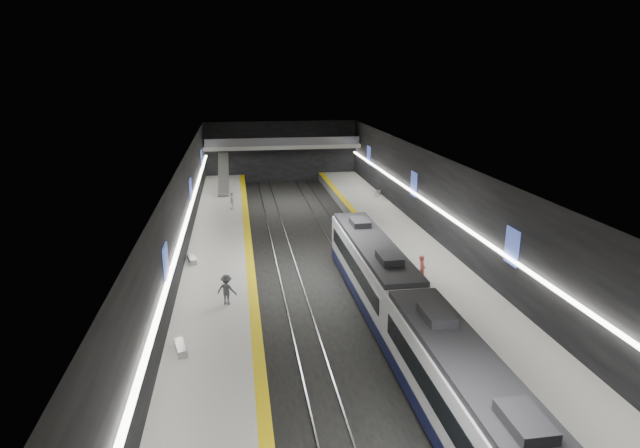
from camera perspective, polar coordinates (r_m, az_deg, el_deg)
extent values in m
plane|color=black|center=(39.10, 0.45, -5.69)|extent=(70.00, 70.00, 0.00)
cube|color=beige|center=(36.86, 0.48, 5.92)|extent=(20.00, 70.00, 0.04)
cube|color=black|center=(37.53, -14.78, -0.72)|extent=(0.04, 70.00, 8.00)
cube|color=black|center=(40.58, 14.53, 0.57)|extent=(0.04, 70.00, 8.00)
cube|color=black|center=(71.81, -4.15, 7.71)|extent=(20.00, 0.04, 8.00)
cube|color=slate|center=(38.49, -10.68, -5.55)|extent=(5.00, 70.00, 1.00)
cube|color=#A1A19C|center=(38.30, -10.72, -4.84)|extent=(5.00, 70.00, 0.02)
cube|color=#DEBD0B|center=(38.27, -7.42, -4.69)|extent=(0.60, 70.00, 0.02)
cube|color=slate|center=(40.74, 10.95, -4.32)|extent=(5.00, 70.00, 1.00)
cube|color=#A1A19C|center=(40.57, 10.98, -3.65)|extent=(5.00, 70.00, 0.02)
cube|color=#DEBD0B|center=(39.89, 8.00, -3.83)|extent=(0.60, 70.00, 0.02)
cube|color=gray|center=(38.72, -4.28, -5.87)|extent=(0.08, 70.00, 0.12)
cube|color=gray|center=(38.85, -2.15, -5.76)|extent=(0.08, 70.00, 0.12)
cube|color=gray|center=(39.39, 3.02, -5.45)|extent=(0.08, 70.00, 0.12)
cube|color=gray|center=(39.70, 5.06, -5.32)|extent=(0.08, 70.00, 0.12)
cube|color=#0F1339|center=(23.29, 15.33, -20.94)|extent=(2.65, 15.00, 0.80)
cube|color=white|center=(22.34, 15.66, -17.55)|extent=(2.65, 15.00, 2.50)
cube|color=black|center=(21.61, 15.95, -14.45)|extent=(2.44, 14.25, 0.30)
cube|color=black|center=(22.32, 15.67, -17.44)|extent=(2.69, 13.20, 1.00)
cube|color=#0F1339|center=(35.61, 5.54, -6.73)|extent=(2.65, 15.00, 0.80)
cube|color=white|center=(35.00, 5.61, -4.25)|extent=(2.65, 15.00, 2.50)
cube|color=black|center=(34.54, 5.67, -2.07)|extent=(2.44, 14.25, 0.30)
cube|color=black|center=(34.98, 5.61, -4.17)|extent=(2.69, 13.20, 1.00)
cube|color=black|center=(28.39, 9.42, -9.57)|extent=(1.85, 0.05, 1.20)
cube|color=#3A4EB0|center=(29.82, -16.10, -4.23)|extent=(0.10, 1.50, 2.20)
cube|color=#3A4EB0|center=(47.04, -13.61, 3.38)|extent=(0.10, 1.50, 2.20)
cube|color=#3A4EB0|center=(63.71, -12.51, 6.74)|extent=(0.10, 1.50, 2.20)
cube|color=#3A4EB0|center=(33.55, 19.79, -2.28)|extent=(0.10, 1.50, 2.20)
cube|color=#3A4EB0|center=(49.49, 9.97, 4.22)|extent=(0.10, 1.50, 2.20)
cube|color=#3A4EB0|center=(65.54, 5.20, 7.31)|extent=(0.10, 1.50, 2.20)
cube|color=white|center=(37.57, -14.45, -1.00)|extent=(0.25, 68.60, 0.12)
cube|color=white|center=(40.56, 14.25, 0.28)|extent=(0.25, 68.60, 0.12)
cube|color=gray|center=(69.70, -4.02, 8.29)|extent=(20.00, 3.00, 0.50)
cube|color=#47474C|center=(68.17, -3.93, 8.75)|extent=(19.60, 0.08, 1.00)
cube|color=#99999E|center=(62.89, -10.26, 5.26)|extent=(1.20, 7.50, 3.92)
cube|color=#99999E|center=(28.27, -14.65, -12.66)|extent=(0.78, 1.65, 0.39)
cube|color=#99999E|center=(40.24, -13.52, -3.68)|extent=(0.85, 1.72, 0.40)
cube|color=#99999E|center=(60.03, 6.20, 3.26)|extent=(1.09, 1.81, 0.43)
imported|color=#CD5A4C|center=(35.55, 10.81, -4.85)|extent=(0.65, 0.82, 1.97)
imported|color=silver|center=(54.36, -9.40, 2.46)|extent=(0.43, 1.01, 1.71)
imported|color=#3E3E45|center=(32.52, -9.93, -6.94)|extent=(1.38, 1.10, 1.87)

